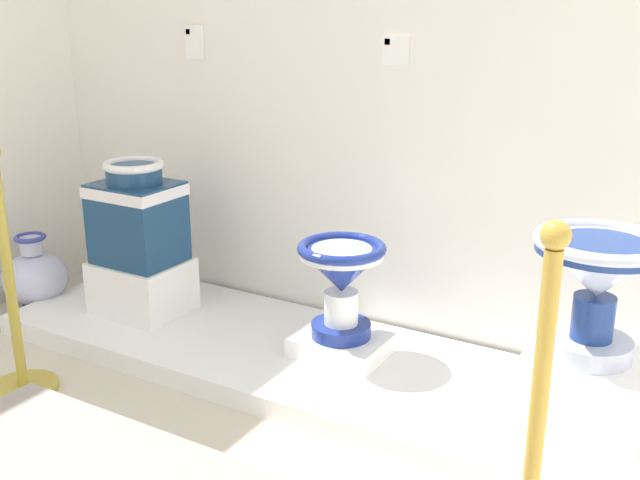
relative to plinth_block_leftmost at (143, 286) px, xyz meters
name	(u,v)px	position (x,y,z in m)	size (l,w,h in m)	color
wall_back	(389,13)	(1.00, 0.48, 1.21)	(3.85, 0.06, 2.84)	white
display_platform	(331,367)	(1.00, 0.02, -0.17)	(3.04, 0.82, 0.09)	white
plinth_block_leftmost	(143,286)	(0.00, 0.00, 0.00)	(0.40, 0.34, 0.24)	white
antique_toilet_leftmost	(137,212)	(0.00, 0.00, 0.35)	(0.37, 0.31, 0.47)	navy
plinth_block_central_ornate	(341,345)	(1.02, 0.06, -0.08)	(0.37, 0.28, 0.08)	white
antique_toilet_central_ornate	(342,274)	(1.02, 0.06, 0.23)	(0.35, 0.35, 0.39)	navy
plinth_block_broad_patterned	(584,394)	(1.98, -0.02, 0.01)	(0.39, 0.33, 0.27)	white
antique_toilet_broad_patterned	(598,273)	(1.98, -0.02, 0.44)	(0.42, 0.42, 0.41)	silver
info_placard_first	(194,42)	(0.01, 0.44, 1.07)	(0.11, 0.01, 0.16)	white
info_placard_second	(395,50)	(1.04, 0.44, 1.07)	(0.11, 0.01, 0.11)	white
decorative_vase_spare	(35,277)	(-0.63, -0.10, -0.04)	(0.32, 0.32, 0.38)	#353B96
stanchion_post_near_left	(15,325)	(0.00, -0.69, 0.07)	(0.26, 0.26, 0.98)	gold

